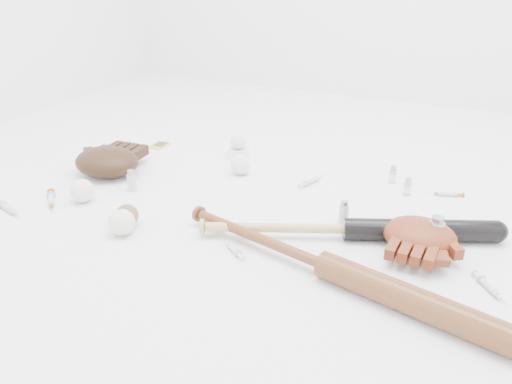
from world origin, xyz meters
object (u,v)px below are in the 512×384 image
at_px(bat_dark, 347,229).
at_px(bat_wood, 325,265).
at_px(glove_dark, 107,161).
at_px(pedestal, 238,153).

height_order(bat_dark, bat_wood, bat_wood).
bearing_deg(glove_dark, bat_dark, -8.52).
distance_m(bat_wood, glove_dark, 0.97).
distance_m(bat_dark, bat_wood, 0.20).
xyz_separation_m(bat_dark, glove_dark, (-0.93, 0.08, 0.02)).
bearing_deg(pedestal, glove_dark, -136.00).
distance_m(bat_wood, pedestal, 0.85).
bearing_deg(bat_wood, bat_dark, 103.14).
bearing_deg(pedestal, bat_dark, -37.64).
bearing_deg(bat_wood, glove_dark, 176.38).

